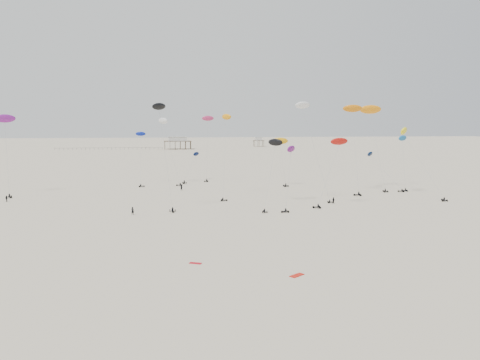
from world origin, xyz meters
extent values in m
plane|color=beige|center=(0.00, 200.00, 0.00)|extent=(900.00, 900.00, 0.00)
cube|color=brown|center=(-10.00, 350.00, 6.15)|extent=(21.00, 13.00, 0.30)
cube|color=silver|center=(-10.00, 350.00, 7.90)|extent=(14.00, 8.40, 3.20)
cube|color=#B2B2AD|center=(-10.00, 350.00, 9.65)|extent=(15.00, 9.00, 0.30)
cube|color=brown|center=(60.00, 380.00, 5.15)|extent=(9.00, 7.00, 0.30)
cube|color=silver|center=(60.00, 380.00, 6.50)|extent=(5.60, 4.20, 2.40)
cube|color=#B2B2AD|center=(60.00, 380.00, 7.85)|extent=(6.00, 4.50, 0.30)
cube|color=black|center=(-62.00, 350.00, 1.45)|extent=(80.00, 0.10, 0.10)
cylinder|color=gray|center=(-17.00, 89.30, 12.00)|extent=(0.03, 0.03, 23.06)
ellipsoid|color=black|center=(-18.35, 91.40, 23.97)|extent=(4.06, 3.92, 2.00)
cylinder|color=gray|center=(7.59, 89.95, 7.62)|extent=(0.03, 0.03, 19.55)
ellipsoid|color=black|center=(10.24, 96.25, 15.37)|extent=(4.05, 3.95, 2.05)
cylinder|color=gray|center=(48.45, 114.05, 5.33)|extent=(0.03, 0.03, 14.96)
ellipsoid|color=#041539|center=(45.70, 119.23, 10.62)|extent=(3.55, 3.67, 1.80)
cylinder|color=gray|center=(-9.23, 141.99, 4.76)|extent=(0.03, 0.03, 12.81)
ellipsoid|color=#051241|center=(-6.93, 146.44, 9.36)|extent=(3.07, 3.58, 1.71)
cylinder|color=gray|center=(-3.29, 142.49, 10.90)|extent=(0.03, 0.03, 20.56)
ellipsoid|color=#C22D65|center=(-2.90, 143.76, 21.83)|extent=(4.10, 1.54, 1.99)
cylinder|color=gray|center=(-60.67, 118.51, 10.62)|extent=(0.03, 0.03, 21.60)
ellipsoid|color=#861A92|center=(-62.09, 122.74, 21.47)|extent=(6.07, 4.18, 2.82)
cylinder|color=gray|center=(-1.32, 106.41, 10.95)|extent=(0.03, 0.03, 23.80)
ellipsoid|color=orange|center=(-0.19, 112.27, 21.91)|extent=(3.09, 3.79, 1.79)
cylinder|color=gray|center=(19.57, 126.49, 7.18)|extent=(0.03, 0.03, 13.14)
ellipsoid|color=#E8A00C|center=(18.94, 127.81, 14.50)|extent=(5.47, 3.41, 2.55)
cylinder|color=gray|center=(21.73, 88.98, 7.81)|extent=(0.03, 0.03, 16.09)
ellipsoid|color=red|center=(24.99, 90.98, 15.72)|extent=(4.83, 2.62, 2.30)
cylinder|color=gray|center=(55.40, 116.10, 7.67)|extent=(0.03, 0.03, 19.26)
ellipsoid|color=#1768AD|center=(57.91, 122.22, 15.40)|extent=(4.19, 3.10, 1.94)
cylinder|color=gray|center=(-25.45, 136.66, 8.34)|extent=(0.03, 0.03, 18.71)
ellipsoid|color=#0C20A3|center=(-25.71, 142.03, 16.60)|extent=(3.53, 1.79, 1.69)
cylinder|color=gray|center=(12.09, 90.17, 6.79)|extent=(0.03, 0.03, 19.59)
ellipsoid|color=#73167B|center=(14.61, 97.41, 13.61)|extent=(3.72, 4.00, 1.98)
cylinder|color=gray|center=(-15.65, 135.47, 10.42)|extent=(0.03, 0.03, 21.29)
ellipsoid|color=white|center=(-18.14, 139.11, 20.95)|extent=(4.09, 4.67, 2.26)
cylinder|color=gray|center=(20.96, 96.18, 12.27)|extent=(0.03, 0.03, 24.68)
ellipsoid|color=white|center=(17.87, 98.73, 24.76)|extent=(4.93, 3.51, 2.27)
cylinder|color=gray|center=(45.55, 113.67, 11.90)|extent=(0.03, 0.03, 24.06)
ellipsoid|color=orange|center=(44.82, 118.05, 24.31)|extent=(6.92, 3.29, 3.40)
cylinder|color=gray|center=(51.96, 99.04, 8.86)|extent=(0.03, 0.03, 22.01)
ellipsoid|color=yellow|center=(49.76, 106.14, 17.95)|extent=(4.99, 5.64, 2.71)
cylinder|color=gray|center=(35.83, 107.14, 12.08)|extent=(0.03, 0.03, 23.53)
ellipsoid|color=orange|center=(36.03, 110.47, 24.35)|extent=(5.94, 3.76, 2.73)
imported|color=black|center=(-24.43, 85.31, 0.00)|extent=(0.91, 0.78, 2.10)
imported|color=black|center=(24.58, 92.70, 0.00)|extent=(1.03, 0.76, 1.88)
imported|color=black|center=(-58.00, 107.90, 0.00)|extent=(1.27, 1.10, 1.89)
imported|color=black|center=(-12.82, 121.75, 0.00)|extent=(0.95, 0.89, 2.14)
cube|color=red|center=(0.40, 39.59, 0.00)|extent=(2.31, 2.02, 0.08)
cube|color=red|center=(-12.65, 47.04, 0.00)|extent=(1.93, 1.36, 0.07)
camera|label=1|loc=(-15.98, -18.76, 20.15)|focal=35.00mm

